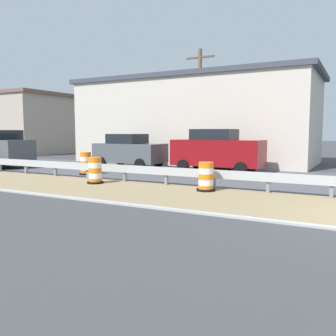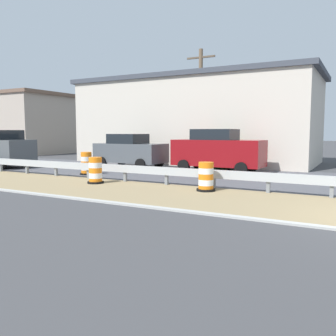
{
  "view_description": "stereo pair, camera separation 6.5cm",
  "coord_description": "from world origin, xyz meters",
  "px_view_note": "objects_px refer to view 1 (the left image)",
  "views": [
    {
      "loc": [
        -9.74,
        0.55,
        2.11
      ],
      "look_at": [
        1.52,
        6.57,
        0.82
      ],
      "focal_mm": 38.56,
      "sensor_mm": 36.0,
      "label": 1
    },
    {
      "loc": [
        -9.71,
        0.49,
        2.11
      ],
      "look_at": [
        1.52,
        6.57,
        0.82
      ],
      "focal_mm": 38.56,
      "sensor_mm": 36.0,
      "label": 2
    }
  ],
  "objects_px": {
    "traffic_barrel_nearest": "(206,178)",
    "traffic_barrel_mid": "(86,164)",
    "car_distant_a": "(129,151)",
    "car_mid_far_lane": "(217,150)",
    "utility_pole_near": "(200,106)",
    "traffic_barrel_close": "(95,172)"
  },
  "relations": [
    {
      "from": "traffic_barrel_close",
      "to": "traffic_barrel_mid",
      "type": "bearing_deg",
      "value": 47.62
    },
    {
      "from": "car_distant_a",
      "to": "utility_pole_near",
      "type": "height_order",
      "value": "utility_pole_near"
    },
    {
      "from": "traffic_barrel_nearest",
      "to": "car_distant_a",
      "type": "bearing_deg",
      "value": 51.39
    },
    {
      "from": "traffic_barrel_nearest",
      "to": "traffic_barrel_mid",
      "type": "relative_size",
      "value": 0.93
    },
    {
      "from": "car_mid_far_lane",
      "to": "traffic_barrel_nearest",
      "type": "bearing_deg",
      "value": -71.83
    },
    {
      "from": "traffic_barrel_nearest",
      "to": "traffic_barrel_close",
      "type": "height_order",
      "value": "traffic_barrel_close"
    },
    {
      "from": "traffic_barrel_mid",
      "to": "car_mid_far_lane",
      "type": "height_order",
      "value": "car_mid_far_lane"
    },
    {
      "from": "car_mid_far_lane",
      "to": "utility_pole_near",
      "type": "height_order",
      "value": "utility_pole_near"
    },
    {
      "from": "car_distant_a",
      "to": "utility_pole_near",
      "type": "xyz_separation_m",
      "value": [
        2.98,
        -3.19,
        2.7
      ]
    },
    {
      "from": "car_mid_far_lane",
      "to": "car_distant_a",
      "type": "xyz_separation_m",
      "value": [
        -0.34,
        5.34,
        -0.13
      ]
    },
    {
      "from": "car_mid_far_lane",
      "to": "utility_pole_near",
      "type": "distance_m",
      "value": 4.27
    },
    {
      "from": "traffic_barrel_nearest",
      "to": "traffic_barrel_mid",
      "type": "bearing_deg",
      "value": 75.9
    },
    {
      "from": "traffic_barrel_mid",
      "to": "car_distant_a",
      "type": "height_order",
      "value": "car_distant_a"
    },
    {
      "from": "traffic_barrel_close",
      "to": "utility_pole_near",
      "type": "xyz_separation_m",
      "value": [
        9.11,
        -0.7,
        3.21
      ]
    },
    {
      "from": "traffic_barrel_close",
      "to": "traffic_barrel_mid",
      "type": "xyz_separation_m",
      "value": [
        2.15,
        2.36,
        0.02
      ]
    },
    {
      "from": "traffic_barrel_mid",
      "to": "car_distant_a",
      "type": "distance_m",
      "value": 4.0
    },
    {
      "from": "traffic_barrel_close",
      "to": "car_distant_a",
      "type": "distance_m",
      "value": 6.63
    },
    {
      "from": "traffic_barrel_nearest",
      "to": "utility_pole_near",
      "type": "xyz_separation_m",
      "value": [
        8.73,
        4.01,
        3.22
      ]
    },
    {
      "from": "traffic_barrel_close",
      "to": "utility_pole_near",
      "type": "relative_size",
      "value": 0.15
    },
    {
      "from": "traffic_barrel_mid",
      "to": "utility_pole_near",
      "type": "bearing_deg",
      "value": -23.76
    },
    {
      "from": "traffic_barrel_nearest",
      "to": "car_distant_a",
      "type": "relative_size",
      "value": 0.24
    },
    {
      "from": "car_distant_a",
      "to": "traffic_barrel_nearest",
      "type": "bearing_deg",
      "value": -36.48
    }
  ]
}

